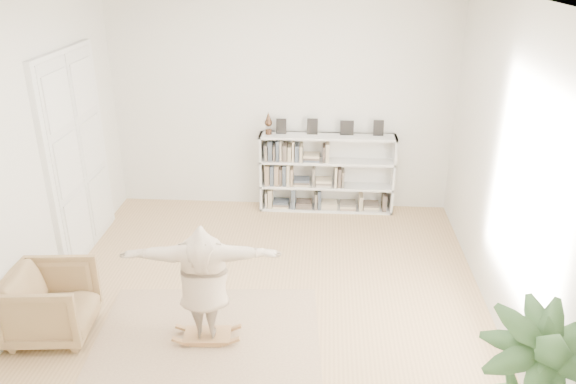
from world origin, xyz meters
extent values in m
plane|color=tan|center=(0.00, 0.00, 0.00)|extent=(6.00, 6.00, 0.00)
plane|color=silver|center=(0.00, 3.00, 1.80)|extent=(5.50, 0.00, 5.50)
plane|color=silver|center=(0.00, -3.00, 1.80)|extent=(5.50, 0.00, 5.50)
plane|color=silver|center=(-2.75, 0.00, 1.80)|extent=(0.00, 6.00, 6.00)
plane|color=silver|center=(2.75, 0.00, 1.80)|extent=(0.00, 6.00, 6.00)
cube|color=white|center=(-2.71, 1.30, 1.40)|extent=(0.08, 1.78, 2.92)
cube|color=silver|center=(-2.69, 0.90, 1.40)|extent=(0.06, 0.78, 2.80)
cube|color=silver|center=(-2.69, 1.70, 1.40)|extent=(0.06, 0.78, 2.80)
cube|color=silver|center=(-0.33, 2.81, 0.65)|extent=(0.04, 0.35, 1.30)
cube|color=silver|center=(1.83, 2.81, 0.65)|extent=(0.04, 0.35, 1.30)
cube|color=silver|center=(0.75, 2.96, 0.65)|extent=(2.20, 0.04, 1.30)
cube|color=silver|center=(0.75, 2.81, 0.02)|extent=(2.20, 0.35, 0.04)
cube|color=silver|center=(0.75, 2.81, 0.43)|extent=(2.20, 0.35, 0.04)
cube|color=silver|center=(0.75, 2.81, 0.86)|extent=(2.20, 0.35, 0.04)
cube|color=silver|center=(0.75, 2.81, 1.28)|extent=(2.20, 0.35, 0.04)
cube|color=black|center=(0.00, 2.85, 1.42)|extent=(0.18, 0.07, 0.24)
cube|color=black|center=(0.50, 2.85, 1.42)|extent=(0.18, 0.07, 0.24)
cube|color=black|center=(1.05, 2.85, 1.42)|extent=(0.18, 0.07, 0.24)
cube|color=black|center=(1.55, 2.85, 1.42)|extent=(0.18, 0.07, 0.24)
imported|color=tan|center=(-2.30, -0.73, 0.40)|extent=(0.97, 0.94, 0.81)
cube|color=tan|center=(-0.55, -0.75, 0.01)|extent=(2.63, 2.17, 0.02)
cube|color=olive|center=(-0.55, -0.75, 0.08)|extent=(0.53, 0.34, 0.03)
cube|color=olive|center=(-0.55, -0.75, 0.04)|extent=(0.35, 0.08, 0.04)
cube|color=olive|center=(-0.55, -0.75, 0.04)|extent=(0.35, 0.08, 0.04)
cube|color=olive|center=(-0.55, -0.75, 0.08)|extent=(0.21, 0.07, 0.11)
cube|color=olive|center=(-0.55, -0.75, 0.08)|extent=(0.21, 0.07, 0.11)
imported|color=tan|center=(-0.55, -0.75, 0.81)|extent=(1.70, 0.57, 1.36)
camera|label=1|loc=(0.70, -5.78, 4.05)|focal=35.00mm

